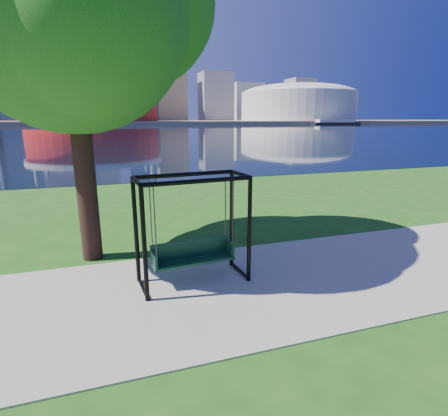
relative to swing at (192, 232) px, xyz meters
name	(u,v)px	position (x,y,z in m)	size (l,w,h in m)	color
ground	(222,278)	(0.60, -0.01, -1.07)	(900.00, 900.00, 0.00)	#1E5114
path	(229,288)	(0.60, -0.51, -1.05)	(120.00, 4.00, 0.03)	#9E937F
river	(115,130)	(0.60, 101.99, -1.06)	(900.00, 180.00, 0.02)	black
far_bank	(109,122)	(0.60, 305.99, -0.07)	(900.00, 228.00, 2.00)	#937F60
stadium	(92,101)	(-9.40, 234.99, 13.16)	(83.00, 83.00, 32.00)	maroon
arena	(298,102)	(135.60, 234.99, 14.81)	(84.00, 84.00, 26.56)	beige
skyline	(100,79)	(-3.67, 319.38, 34.82)	(392.00, 66.00, 96.50)	gray
swing	(192,232)	(0.00, 0.00, 0.00)	(2.23, 1.13, 2.21)	black
park_tree	(65,2)	(-2.07, 2.05, 4.49)	(6.44, 5.81, 7.99)	black
barge	(335,122)	(133.58, 184.07, 0.30)	(30.86, 11.16, 3.02)	black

